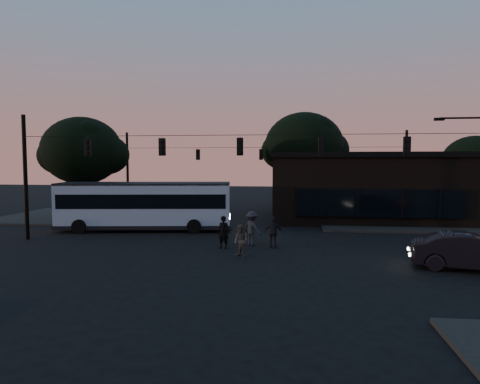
# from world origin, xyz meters

# --- Properties ---
(ground) EXTENTS (120.00, 120.00, 0.00)m
(ground) POSITION_xyz_m (0.00, 0.00, 0.00)
(ground) COLOR black
(ground) RESTS_ON ground
(sidewalk_far_right) EXTENTS (14.00, 10.00, 0.15)m
(sidewalk_far_right) POSITION_xyz_m (12.00, 14.00, 0.07)
(sidewalk_far_right) COLOR black
(sidewalk_far_right) RESTS_ON ground
(sidewalk_far_left) EXTENTS (14.00, 10.00, 0.15)m
(sidewalk_far_left) POSITION_xyz_m (-14.00, 14.00, 0.07)
(sidewalk_far_left) COLOR black
(sidewalk_far_left) RESTS_ON ground
(building) EXTENTS (15.40, 10.41, 5.40)m
(building) POSITION_xyz_m (9.00, 15.97, 2.71)
(building) COLOR black
(building) RESTS_ON ground
(tree_behind) EXTENTS (7.60, 7.60, 9.43)m
(tree_behind) POSITION_xyz_m (4.00, 22.00, 6.19)
(tree_behind) COLOR black
(tree_behind) RESTS_ON ground
(tree_right) EXTENTS (5.20, 5.20, 6.86)m
(tree_right) POSITION_xyz_m (18.00, 18.00, 4.63)
(tree_right) COLOR black
(tree_right) RESTS_ON ground
(tree_left) EXTENTS (6.40, 6.40, 8.30)m
(tree_left) POSITION_xyz_m (-14.00, 13.00, 5.57)
(tree_left) COLOR black
(tree_left) RESTS_ON ground
(signal_rig_near) EXTENTS (26.24, 0.30, 7.50)m
(signal_rig_near) POSITION_xyz_m (0.00, 4.00, 4.45)
(signal_rig_near) COLOR black
(signal_rig_near) RESTS_ON ground
(signal_rig_far) EXTENTS (26.24, 0.30, 7.50)m
(signal_rig_far) POSITION_xyz_m (0.00, 20.00, 4.20)
(signal_rig_far) COLOR black
(signal_rig_far) RESTS_ON ground
(bus) EXTENTS (11.90, 4.22, 3.28)m
(bus) POSITION_xyz_m (-7.06, 8.12, 1.84)
(bus) COLOR #95A6BE
(bus) RESTS_ON ground
(car) EXTENTS (5.16, 2.67, 1.62)m
(car) POSITION_xyz_m (10.66, -0.47, 0.81)
(car) COLOR black
(car) RESTS_ON ground
(pedestrian_a) EXTENTS (0.72, 0.55, 1.78)m
(pedestrian_a) POSITION_xyz_m (-0.75, 2.77, 0.89)
(pedestrian_a) COLOR black
(pedestrian_a) RESTS_ON ground
(pedestrian_b) EXTENTS (0.99, 0.98, 1.62)m
(pedestrian_b) POSITION_xyz_m (0.44, 0.84, 0.81)
(pedestrian_b) COLOR #3E3B38
(pedestrian_b) RESTS_ON ground
(pedestrian_c) EXTENTS (1.04, 0.49, 1.73)m
(pedestrian_c) POSITION_xyz_m (1.93, 3.23, 0.87)
(pedestrian_c) COLOR black
(pedestrian_c) RESTS_ON ground
(pedestrian_d) EXTENTS (1.41, 1.33, 1.92)m
(pedestrian_d) POSITION_xyz_m (0.69, 3.95, 0.96)
(pedestrian_d) COLOR black
(pedestrian_d) RESTS_ON ground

